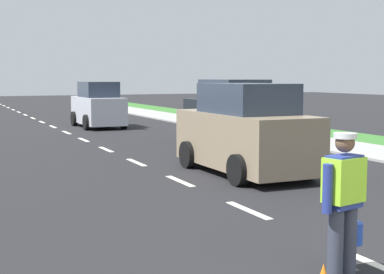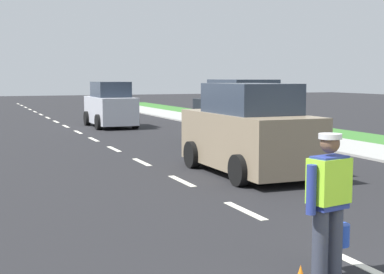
{
  "view_description": "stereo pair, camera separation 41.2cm",
  "coord_description": "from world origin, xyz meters",
  "px_view_note": "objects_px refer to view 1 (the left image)",
  "views": [
    {
      "loc": [
        -4.8,
        -2.57,
        2.29
      ],
      "look_at": [
        -0.2,
        7.62,
        1.1
      ],
      "focal_mm": 52.65,
      "sensor_mm": 36.0,
      "label": 1
    },
    {
      "loc": [
        -4.42,
        -2.73,
        2.29
      ],
      "look_at": [
        -0.2,
        7.62,
        1.1
      ],
      "focal_mm": 52.65,
      "sensor_mm": 36.0,
      "label": 2
    }
  ],
  "objects_px": {
    "car_outgoing_far": "(98,106)",
    "car_parked_far": "(232,114)",
    "road_worker": "(344,198)",
    "car_outgoing_ahead": "(245,132)"
  },
  "relations": [
    {
      "from": "car_outgoing_ahead",
      "to": "car_parked_far",
      "type": "height_order",
      "value": "car_parked_far"
    },
    {
      "from": "car_outgoing_far",
      "to": "road_worker",
      "type": "bearing_deg",
      "value": -97.07
    },
    {
      "from": "car_outgoing_ahead",
      "to": "car_outgoing_far",
      "type": "xyz_separation_m",
      "value": [
        0.07,
        13.65,
        -0.03
      ]
    },
    {
      "from": "road_worker",
      "to": "car_parked_far",
      "type": "xyz_separation_m",
      "value": [
        4.94,
        11.81,
        0.1
      ]
    },
    {
      "from": "car_outgoing_ahead",
      "to": "road_worker",
      "type": "bearing_deg",
      "value": -110.41
    },
    {
      "from": "road_worker",
      "to": "car_outgoing_far",
      "type": "bearing_deg",
      "value": 82.93
    },
    {
      "from": "car_outgoing_far",
      "to": "car_parked_far",
      "type": "relative_size",
      "value": 0.94
    },
    {
      "from": "car_outgoing_far",
      "to": "car_outgoing_ahead",
      "type": "bearing_deg",
      "value": -90.27
    },
    {
      "from": "car_parked_far",
      "to": "car_outgoing_far",
      "type": "bearing_deg",
      "value": 106.14
    },
    {
      "from": "road_worker",
      "to": "car_outgoing_far",
      "type": "xyz_separation_m",
      "value": [
        2.51,
        20.21,
        0.03
      ]
    }
  ]
}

